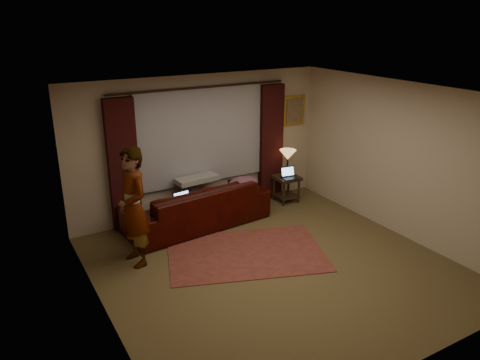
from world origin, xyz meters
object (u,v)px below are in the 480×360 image
(laptop_sofa, at_px, (185,200))
(laptop_table, at_px, (290,173))
(sofa, at_px, (197,198))
(end_table, at_px, (286,189))
(person, at_px, (133,207))
(tiffany_lamp, at_px, (287,163))

(laptop_sofa, xyz_separation_m, laptop_table, (2.34, 0.22, 0.01))
(sofa, bearing_deg, end_table, 177.78)
(sofa, height_order, end_table, sofa)
(laptop_table, distance_m, person, 3.47)
(sofa, bearing_deg, tiffany_lamp, 179.13)
(laptop_sofa, xyz_separation_m, end_table, (2.36, 0.36, -0.37))
(person, bearing_deg, end_table, 96.89)
(sofa, height_order, laptop_table, sofa)
(tiffany_lamp, bearing_deg, laptop_table, -109.68)
(laptop_table, relative_size, person, 0.18)
(sofa, xyz_separation_m, end_table, (2.04, 0.12, -0.25))
(sofa, distance_m, laptop_sofa, 0.42)
(end_table, bearing_deg, sofa, -176.65)
(tiffany_lamp, xyz_separation_m, person, (-3.45, -0.94, 0.11))
(tiffany_lamp, bearing_deg, sofa, -175.30)
(person, bearing_deg, laptop_sofa, 108.77)
(sofa, relative_size, laptop_sofa, 7.49)
(laptop_table, xyz_separation_m, person, (-3.38, -0.74, 0.26))
(sofa, height_order, laptop_sofa, sofa)
(end_table, bearing_deg, person, -165.46)
(tiffany_lamp, xyz_separation_m, laptop_table, (-0.07, -0.20, -0.15))
(laptop_table, bearing_deg, person, -161.36)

